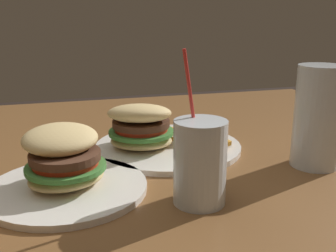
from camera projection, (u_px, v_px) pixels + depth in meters
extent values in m
cube|color=brown|center=(142.00, 165.00, 0.74)|extent=(1.34, 1.08, 0.03)
cylinder|color=brown|center=(277.00, 192.00, 1.44)|extent=(0.08, 0.08, 0.67)
cylinder|color=white|center=(168.00, 146.00, 0.78)|extent=(0.29, 0.29, 0.01)
ellipsoid|color=#E0C17F|center=(141.00, 140.00, 0.76)|extent=(0.14, 0.13, 0.03)
cylinder|color=#428438|center=(141.00, 132.00, 0.76)|extent=(0.15, 0.15, 0.01)
cylinder|color=red|center=(141.00, 128.00, 0.75)|extent=(0.13, 0.13, 0.01)
cylinder|color=#4C2D1E|center=(141.00, 123.00, 0.75)|extent=(0.14, 0.14, 0.01)
ellipsoid|color=#E0C17F|center=(140.00, 113.00, 0.73)|extent=(0.14, 0.13, 0.05)
cube|color=gold|center=(202.00, 137.00, 0.79)|extent=(0.04, 0.07, 0.02)
cube|color=gold|center=(186.00, 130.00, 0.82)|extent=(0.06, 0.05, 0.02)
cube|color=gold|center=(215.00, 137.00, 0.79)|extent=(0.04, 0.08, 0.02)
cube|color=gold|center=(195.00, 128.00, 0.80)|extent=(0.08, 0.04, 0.03)
cube|color=gold|center=(194.00, 138.00, 0.77)|extent=(0.07, 0.03, 0.02)
cube|color=gold|center=(201.00, 139.00, 0.76)|extent=(0.06, 0.06, 0.03)
cube|color=gold|center=(195.00, 130.00, 0.81)|extent=(0.02, 0.09, 0.01)
cube|color=gold|center=(217.00, 141.00, 0.78)|extent=(0.03, 0.08, 0.03)
cube|color=gold|center=(186.00, 128.00, 0.80)|extent=(0.05, 0.05, 0.03)
cube|color=gold|center=(169.00, 139.00, 0.80)|extent=(0.08, 0.05, 0.03)
cube|color=gold|center=(195.00, 128.00, 0.79)|extent=(0.06, 0.01, 0.02)
cube|color=gold|center=(202.00, 140.00, 0.77)|extent=(0.04, 0.08, 0.01)
cube|color=gold|center=(202.00, 131.00, 0.78)|extent=(0.07, 0.03, 0.02)
cube|color=gold|center=(189.00, 139.00, 0.78)|extent=(0.03, 0.08, 0.03)
cylinder|color=silver|center=(318.00, 117.00, 0.68)|extent=(0.08, 0.08, 0.18)
cylinder|color=#C67F23|center=(318.00, 123.00, 0.68)|extent=(0.07, 0.07, 0.16)
cylinder|color=silver|center=(200.00, 162.00, 0.55)|extent=(0.07, 0.07, 0.12)
cylinder|color=#EFA819|center=(200.00, 171.00, 0.55)|extent=(0.07, 0.07, 0.10)
cylinder|color=red|center=(194.00, 126.00, 0.55)|extent=(0.04, 0.01, 0.21)
ellipsoid|color=silver|center=(56.00, 154.00, 0.74)|extent=(0.06, 0.06, 0.01)
cube|color=silver|center=(75.00, 144.00, 0.81)|extent=(0.06, 0.10, 0.00)
cylinder|color=white|center=(68.00, 188.00, 0.60)|extent=(0.24, 0.24, 0.01)
ellipsoid|color=#E0C17F|center=(67.00, 177.00, 0.59)|extent=(0.14, 0.13, 0.03)
cylinder|color=#428438|center=(66.00, 167.00, 0.59)|extent=(0.15, 0.15, 0.01)
cylinder|color=red|center=(66.00, 162.00, 0.58)|extent=(0.12, 0.12, 0.01)
cylinder|color=#4C2D1E|center=(65.00, 156.00, 0.58)|extent=(0.13, 0.13, 0.01)
ellipsoid|color=#E0C17F|center=(61.00, 139.00, 0.59)|extent=(0.14, 0.13, 0.05)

